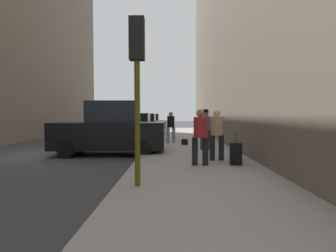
# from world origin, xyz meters

# --- Properties ---
(ground_plane) EXTENTS (120.00, 120.00, 0.00)m
(ground_plane) POSITION_xyz_m (0.00, 0.00, 0.00)
(ground_plane) COLOR #38383A
(sidewalk) EXTENTS (4.00, 40.00, 0.15)m
(sidewalk) POSITION_xyz_m (6.00, 0.00, 0.07)
(sidewalk) COLOR gray
(sidewalk) RESTS_ON ground_plane
(parked_black_suv) EXTENTS (4.66, 2.18, 2.25)m
(parked_black_suv) POSITION_xyz_m (2.65, 0.09, 1.03)
(parked_black_suv) COLOR black
(parked_black_suv) RESTS_ON ground_plane
(parked_red_hatchback) EXTENTS (4.23, 2.11, 1.79)m
(parked_red_hatchback) POSITION_xyz_m (2.65, 6.09, 0.85)
(parked_red_hatchback) COLOR #B2191E
(parked_red_hatchback) RESTS_ON ground_plane
(parked_blue_sedan) EXTENTS (4.24, 2.13, 1.79)m
(parked_blue_sedan) POSITION_xyz_m (2.65, 11.81, 0.85)
(parked_blue_sedan) COLOR navy
(parked_blue_sedan) RESTS_ON ground_plane
(parked_silver_sedan) EXTENTS (4.24, 2.13, 1.79)m
(parked_silver_sedan) POSITION_xyz_m (2.65, 17.70, 0.85)
(parked_silver_sedan) COLOR #B7BABF
(parked_silver_sedan) RESTS_ON ground_plane
(fire_hydrant) EXTENTS (0.42, 0.22, 0.70)m
(fire_hydrant) POSITION_xyz_m (4.45, 6.58, 0.50)
(fire_hydrant) COLOR red
(fire_hydrant) RESTS_ON sidewalk
(traffic_light) EXTENTS (0.32, 0.32, 3.60)m
(traffic_light) POSITION_xyz_m (4.50, -5.23, 2.76)
(traffic_light) COLOR #514C0F
(traffic_light) RESTS_ON sidewalk
(pedestrian_in_tan_coat) EXTENTS (0.52, 0.46, 1.71)m
(pedestrian_in_tan_coat) POSITION_xyz_m (6.76, -2.01, 1.10)
(pedestrian_in_tan_coat) COLOR black
(pedestrian_in_tan_coat) RESTS_ON sidewalk
(pedestrian_in_jeans) EXTENTS (0.50, 0.40, 1.71)m
(pedestrian_in_jeans) POSITION_xyz_m (5.17, 3.56, 1.10)
(pedestrian_in_jeans) COLOR #728CB2
(pedestrian_in_jeans) RESTS_ON sidewalk
(pedestrian_in_red_jacket) EXTENTS (0.51, 0.42, 1.71)m
(pedestrian_in_red_jacket) POSITION_xyz_m (6.10, -2.90, 1.10)
(pedestrian_in_red_jacket) COLOR black
(pedestrian_in_red_jacket) RESTS_ON sidewalk
(pedestrian_with_beanie) EXTENTS (0.53, 0.48, 1.78)m
(pedestrian_with_beanie) POSITION_xyz_m (6.74, 0.75, 1.14)
(pedestrian_with_beanie) COLOR #333338
(pedestrian_with_beanie) RESTS_ON sidewalk
(rolling_suitcase) EXTENTS (0.45, 0.62, 1.04)m
(rolling_suitcase) POSITION_xyz_m (7.24, -2.67, 0.49)
(rolling_suitcase) COLOR black
(rolling_suitcase) RESTS_ON sidewalk
(duffel_bag) EXTENTS (0.32, 0.44, 0.28)m
(duffel_bag) POSITION_xyz_m (5.89, 2.69, 0.29)
(duffel_bag) COLOR black
(duffel_bag) RESTS_ON sidewalk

